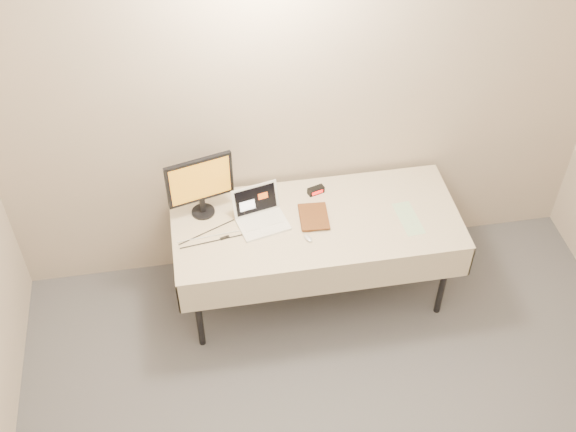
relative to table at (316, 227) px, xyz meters
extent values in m
cube|color=#C2B19C|center=(0.00, 0.45, 0.67)|extent=(4.00, 0.10, 2.70)
cylinder|color=black|center=(-0.82, -0.30, -0.33)|extent=(0.04, 0.04, 0.69)
cylinder|color=black|center=(0.82, -0.30, -0.33)|extent=(0.04, 0.04, 0.69)
cylinder|color=black|center=(-0.82, 0.29, -0.33)|extent=(0.04, 0.04, 0.69)
cylinder|color=black|center=(0.82, 0.29, -0.33)|extent=(0.04, 0.04, 0.69)
cube|color=gray|center=(0.00, 0.00, 0.03)|extent=(1.80, 0.75, 0.04)
cube|color=beige|center=(0.00, 0.00, 0.06)|extent=(1.86, 0.81, 0.01)
cube|color=beige|center=(0.00, -0.40, -0.07)|extent=(1.86, 0.01, 0.25)
cube|color=beige|center=(0.00, 0.40, -0.07)|extent=(1.86, 0.01, 0.25)
cube|color=beige|center=(-0.93, 0.00, -0.07)|extent=(0.01, 0.81, 0.25)
cube|color=beige|center=(0.93, 0.00, -0.07)|extent=(0.01, 0.81, 0.25)
cube|color=white|center=(-0.35, 0.01, 0.07)|extent=(0.35, 0.28, 0.02)
cube|color=white|center=(-0.38, 0.14, 0.17)|extent=(0.31, 0.13, 0.20)
cube|color=black|center=(-0.38, 0.14, 0.17)|extent=(0.27, 0.11, 0.17)
cylinder|color=black|center=(-0.71, 0.20, 0.07)|extent=(0.18, 0.18, 0.01)
cube|color=black|center=(-0.71, 0.20, 0.13)|extent=(0.04, 0.03, 0.11)
cube|color=black|center=(-0.71, 0.20, 0.34)|extent=(0.43, 0.13, 0.32)
cube|color=orange|center=(-0.71, 0.20, 0.34)|extent=(0.38, 0.10, 0.28)
imported|color=#9A4F1C|center=(-0.11, 0.03, 0.19)|extent=(0.18, 0.04, 0.25)
cube|color=black|center=(0.05, 0.26, 0.09)|extent=(0.12, 0.08, 0.05)
cube|color=#FF100C|center=(0.05, 0.23, 0.09)|extent=(0.08, 0.03, 0.02)
ellipsoid|color=silver|center=(-0.09, -0.15, 0.07)|extent=(0.07, 0.09, 0.02)
cube|color=#AED9AC|center=(0.59, -0.08, 0.06)|extent=(0.14, 0.32, 0.00)
cube|color=black|center=(-0.60, -0.06, 0.07)|extent=(0.06, 0.03, 0.01)
camera|label=1|loc=(-0.73, -3.22, 3.34)|focal=45.00mm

